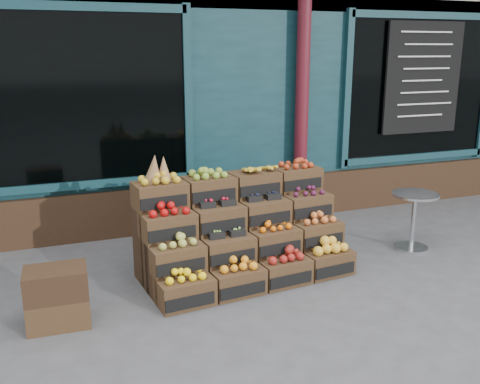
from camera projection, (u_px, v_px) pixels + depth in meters
name	position (u px, v px, depth m)	size (l,w,h in m)	color
ground	(284.00, 289.00, 5.32)	(60.00, 60.00, 0.00)	#47474A
shop_facade	(161.00, 44.00, 9.31)	(12.00, 6.24, 4.80)	#103239
crate_display	(241.00, 236.00, 5.63)	(2.20, 1.23, 1.32)	#422D1A
spare_crates	(57.00, 297.00, 4.58)	(0.54, 0.39, 0.52)	#422D1A
bistro_table	(414.00, 214.00, 6.30)	(0.55, 0.55, 0.69)	silver
shopkeeper	(88.00, 150.00, 7.19)	(0.73, 0.48, 2.01)	#1B5F25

